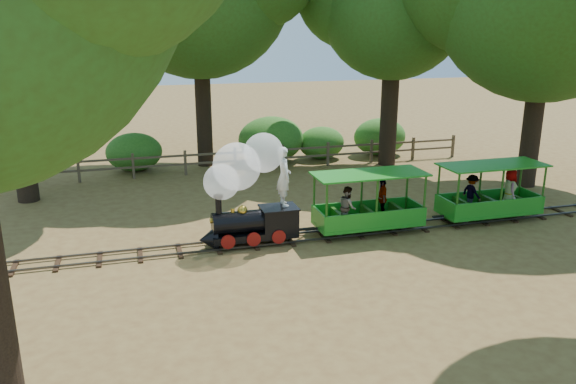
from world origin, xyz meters
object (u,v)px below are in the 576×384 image
object	(u,v)px
carriage_rear	(490,196)
locomotive	(246,183)
carriage_front	(366,208)
fence	(259,156)

from	to	relation	value
carriage_rear	locomotive	bearing A→B (deg)	179.32
locomotive	carriage_rear	world-z (taller)	locomotive
carriage_front	fence	bearing A→B (deg)	99.01
locomotive	fence	xyz separation A→B (m)	(2.16, 7.92, -1.15)
carriage_rear	carriage_front	bearing A→B (deg)	-179.90
carriage_rear	fence	xyz separation A→B (m)	(-5.31, 8.01, -0.18)
locomotive	carriage_front	distance (m)	3.57
locomotive	fence	size ratio (longest dim) A/B	0.17
locomotive	carriage_front	world-z (taller)	locomotive
locomotive	fence	bearing A→B (deg)	74.76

